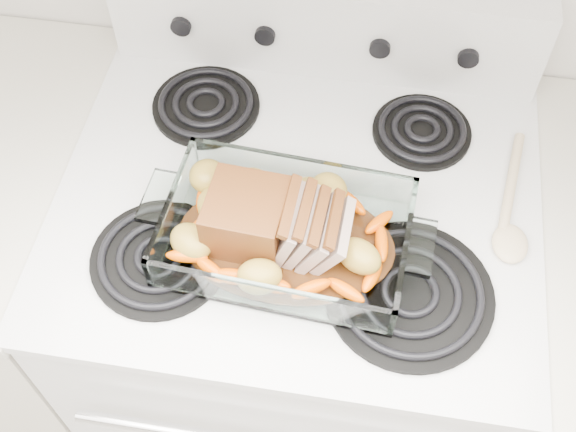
# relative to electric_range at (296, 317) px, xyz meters

# --- Properties ---
(electric_range) EXTENTS (0.78, 0.70, 1.12)m
(electric_range) POSITION_rel_electric_range_xyz_m (0.00, 0.00, 0.00)
(electric_range) COLOR silver
(electric_range) RESTS_ON ground
(counter_left) EXTENTS (0.58, 0.68, 0.93)m
(counter_left) POSITION_rel_electric_range_xyz_m (-0.67, -0.00, -0.02)
(counter_left) COLOR beige
(counter_left) RESTS_ON ground
(baking_dish) EXTENTS (0.36, 0.24, 0.07)m
(baking_dish) POSITION_rel_electric_range_xyz_m (-0.00, -0.11, 0.48)
(baking_dish) COLOR white
(baking_dish) RESTS_ON electric_range
(pork_roast) EXTENTS (0.21, 0.11, 0.09)m
(pork_roast) POSITION_rel_electric_range_xyz_m (-0.03, -0.11, 0.51)
(pork_roast) COLOR brown
(pork_roast) RESTS_ON baking_dish
(roast_vegetables) EXTENTS (0.39, 0.21, 0.05)m
(roast_vegetables) POSITION_rel_electric_range_xyz_m (-0.01, -0.07, 0.49)
(roast_vegetables) COLOR #F36600
(roast_vegetables) RESTS_ON baking_dish
(wooden_spoon) EXTENTS (0.06, 0.26, 0.02)m
(wooden_spoon) POSITION_rel_electric_range_xyz_m (0.34, 0.00, 0.46)
(wooden_spoon) COLOR beige
(wooden_spoon) RESTS_ON electric_range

